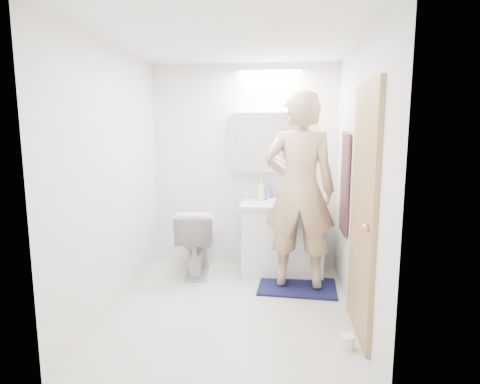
# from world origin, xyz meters

# --- Properties ---
(floor) EXTENTS (2.50, 2.50, 0.00)m
(floor) POSITION_xyz_m (0.00, 0.00, 0.00)
(floor) COLOR silver
(floor) RESTS_ON ground
(ceiling) EXTENTS (2.50, 2.50, 0.00)m
(ceiling) POSITION_xyz_m (0.00, 0.00, 2.40)
(ceiling) COLOR white
(ceiling) RESTS_ON floor
(wall_back) EXTENTS (2.50, 0.00, 2.50)m
(wall_back) POSITION_xyz_m (0.00, 1.25, 1.20)
(wall_back) COLOR white
(wall_back) RESTS_ON floor
(wall_front) EXTENTS (2.50, 0.00, 2.50)m
(wall_front) POSITION_xyz_m (0.00, -1.25, 1.20)
(wall_front) COLOR white
(wall_front) RESTS_ON floor
(wall_left) EXTENTS (0.00, 2.50, 2.50)m
(wall_left) POSITION_xyz_m (-1.10, 0.00, 1.20)
(wall_left) COLOR white
(wall_left) RESTS_ON floor
(wall_right) EXTENTS (0.00, 2.50, 2.50)m
(wall_right) POSITION_xyz_m (1.10, 0.00, 1.20)
(wall_right) COLOR white
(wall_right) RESTS_ON floor
(vanity_cabinet) EXTENTS (0.90, 0.55, 0.78)m
(vanity_cabinet) POSITION_xyz_m (0.47, 0.96, 0.39)
(vanity_cabinet) COLOR white
(vanity_cabinet) RESTS_ON floor
(countertop) EXTENTS (0.95, 0.58, 0.04)m
(countertop) POSITION_xyz_m (0.47, 0.96, 0.80)
(countertop) COLOR white
(countertop) RESTS_ON vanity_cabinet
(sink_basin) EXTENTS (0.36, 0.36, 0.03)m
(sink_basin) POSITION_xyz_m (0.47, 0.99, 0.84)
(sink_basin) COLOR silver
(sink_basin) RESTS_ON countertop
(faucet) EXTENTS (0.02, 0.02, 0.16)m
(faucet) POSITION_xyz_m (0.47, 1.19, 0.90)
(faucet) COLOR silver
(faucet) RESTS_ON countertop
(medicine_cabinet) EXTENTS (0.88, 0.14, 0.70)m
(medicine_cabinet) POSITION_xyz_m (0.30, 1.18, 1.50)
(medicine_cabinet) COLOR white
(medicine_cabinet) RESTS_ON wall_back
(mirror_panel) EXTENTS (0.84, 0.01, 0.66)m
(mirror_panel) POSITION_xyz_m (0.30, 1.10, 1.50)
(mirror_panel) COLOR silver
(mirror_panel) RESTS_ON medicine_cabinet
(toilet) EXTENTS (0.50, 0.79, 0.76)m
(toilet) POSITION_xyz_m (-0.51, 0.85, 0.38)
(toilet) COLOR silver
(toilet) RESTS_ON floor
(bath_rug) EXTENTS (0.83, 0.60, 0.02)m
(bath_rug) POSITION_xyz_m (0.63, 0.51, 0.01)
(bath_rug) COLOR #141440
(bath_rug) RESTS_ON floor
(person) EXTENTS (0.75, 0.52, 1.97)m
(person) POSITION_xyz_m (0.63, 0.51, 1.03)
(person) COLOR tan
(person) RESTS_ON bath_rug
(door) EXTENTS (0.04, 0.80, 2.00)m
(door) POSITION_xyz_m (1.08, -0.35, 1.00)
(door) COLOR #A78153
(door) RESTS_ON wall_right
(door_knob) EXTENTS (0.06, 0.06, 0.06)m
(door_knob) POSITION_xyz_m (1.04, -0.65, 0.95)
(door_knob) COLOR gold
(door_knob) RESTS_ON door
(towel) EXTENTS (0.02, 0.42, 1.00)m
(towel) POSITION_xyz_m (1.08, 0.55, 1.10)
(towel) COLOR #121D3A
(towel) RESTS_ON wall_right
(towel_hook) EXTENTS (0.07, 0.02, 0.02)m
(towel_hook) POSITION_xyz_m (1.07, 0.55, 1.62)
(towel_hook) COLOR silver
(towel_hook) RESTS_ON wall_right
(soap_bottle_a) EXTENTS (0.13, 0.13, 0.25)m
(soap_bottle_a) POSITION_xyz_m (0.22, 1.11, 0.94)
(soap_bottle_a) COLOR beige
(soap_bottle_a) RESTS_ON countertop
(soap_bottle_b) EXTENTS (0.12, 0.12, 0.19)m
(soap_bottle_b) POSITION_xyz_m (0.30, 1.15, 0.92)
(soap_bottle_b) COLOR #5577B6
(soap_bottle_b) RESTS_ON countertop
(toothbrush_cup) EXTENTS (0.12, 0.12, 0.09)m
(toothbrush_cup) POSITION_xyz_m (0.67, 1.12, 0.87)
(toothbrush_cup) COLOR #3960AD
(toothbrush_cup) RESTS_ON countertop
(toilet_paper_roll) EXTENTS (0.11, 0.11, 0.10)m
(toilet_paper_roll) POSITION_xyz_m (0.95, -0.62, 0.05)
(toilet_paper_roll) COLOR white
(toilet_paper_roll) RESTS_ON floor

